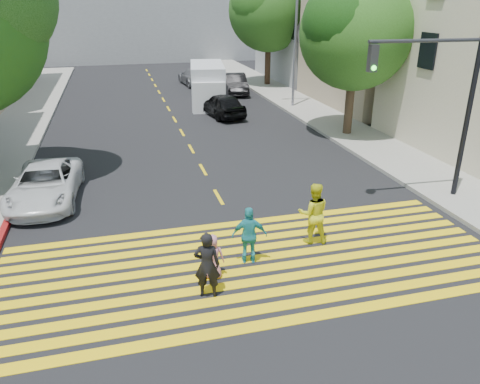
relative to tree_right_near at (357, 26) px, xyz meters
name	(u,v)px	position (x,y,z in m)	size (l,w,h in m)	color
ground	(272,290)	(-8.25, -12.28, -5.35)	(120.00, 120.00, 0.00)	black
sidewalk_left	(29,112)	(-16.75, 9.72, -5.27)	(3.00, 40.00, 0.15)	gray
sidewalk_right	(329,121)	(0.25, 2.72, -5.27)	(3.00, 60.00, 0.15)	gray
curb_red	(10,216)	(-15.15, -6.28, -5.27)	(0.20, 8.00, 0.16)	maroon
crosswalk	(256,264)	(-8.25, -11.01, -5.34)	(13.40, 5.30, 0.01)	yellow
lane_line	(166,104)	(-8.25, 10.22, -5.34)	(0.12, 34.40, 0.01)	yellow
building_right_tan	(402,25)	(6.75, 6.72, -0.35)	(10.00, 10.00, 10.00)	tan
building_right_grey	(329,18)	(6.75, 17.72, -0.35)	(10.00, 10.00, 10.00)	gray
backdrop_block	(136,4)	(-8.25, 35.72, 0.65)	(30.00, 8.00, 12.00)	gray
tree_right_near	(357,26)	(0.00, 0.00, 0.00)	(6.60, 6.39, 7.90)	#4B3828
tree_right_far	(269,6)	(0.62, 15.32, 0.71)	(8.10, 8.08, 8.98)	black
pedestrian_man	(207,265)	(-9.78, -12.07, -4.51)	(0.61, 0.40, 1.67)	black
pedestrian_woman	(313,213)	(-6.32, -10.21, -4.44)	(0.88, 0.69, 1.82)	#CCCF1D
pedestrian_child	(213,257)	(-9.50, -11.32, -4.75)	(0.58, 0.38, 1.19)	#C6758B
pedestrian_extra	(249,235)	(-8.40, -10.85, -4.55)	(0.94, 0.39, 1.60)	teal
white_sedan	(45,184)	(-14.12, -5.09, -4.71)	(2.13, 4.62, 1.28)	silver
dark_car_near	(222,105)	(-5.36, 5.73, -4.64)	(1.66, 4.12, 1.41)	black
silver_car	(194,77)	(-5.10, 17.06, -4.67)	(1.89, 4.65, 1.35)	gray
dark_car_parked	(235,84)	(-2.79, 12.62, -4.63)	(1.52, 4.37, 1.44)	black
white_van	(208,86)	(-5.55, 9.19, -4.10)	(2.92, 5.83, 2.63)	silver
traffic_signal	(443,94)	(-1.23, -8.42, -1.61)	(3.94, 0.42, 5.78)	black
street_lamp	(293,25)	(-0.57, 6.99, -0.27)	(2.00, 0.45, 8.84)	slate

